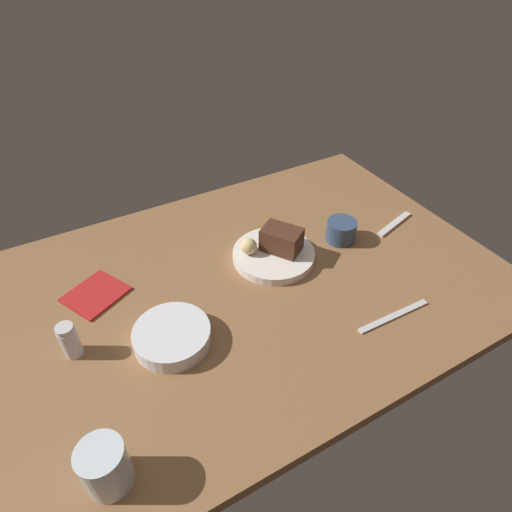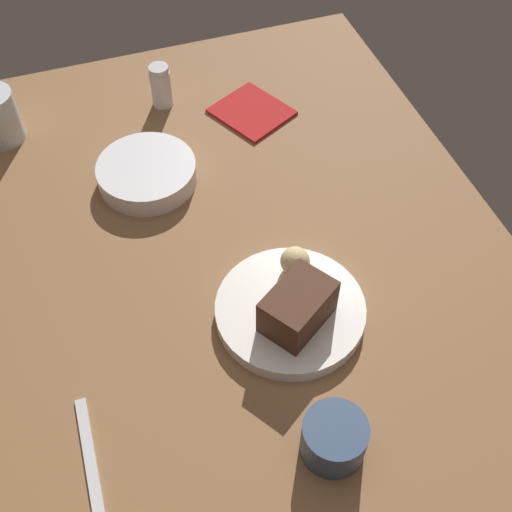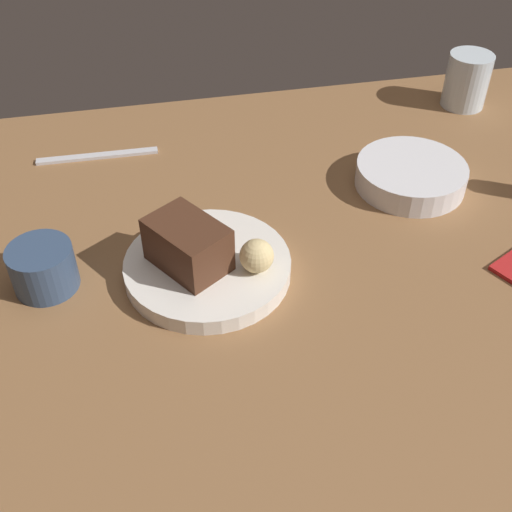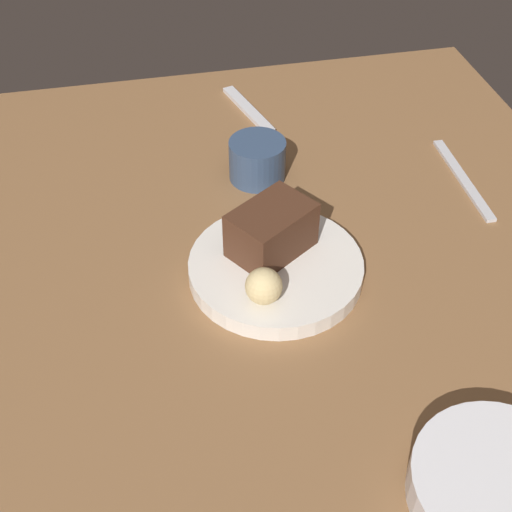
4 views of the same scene
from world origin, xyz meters
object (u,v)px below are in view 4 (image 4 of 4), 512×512
Objects in this scene: dessert_plate at (276,268)px; bread_roll at (264,286)px; side_bowl at (500,489)px; coffee_cup at (257,160)px; butter_knife at (463,179)px; dessert_spoon at (247,110)px; chocolate_cake_slice at (271,230)px.

dessert_plate is 7.15cm from bread_roll.
side_bowl is 53.49cm from coffee_cup.
coffee_cup is 0.42× the size of butter_knife.
dessert_plate is 1.11× the size of butter_knife.
side_bowl reaches higher than butter_knife.
side_bowl reaches higher than dessert_spoon.
dessert_spoon is at bearing -6.60° from coffee_cup.
chocolate_cake_slice is at bearing 1.78° from dessert_plate.
dessert_spoon reaches higher than butter_knife.
coffee_cup reaches higher than dessert_spoon.
bread_roll is 0.22× the size of butter_knife.
butter_knife is (13.08, -30.37, -0.85)cm from dessert_plate.
chocolate_cake_slice is 32.69cm from butter_knife.
chocolate_cake_slice reaches higher than butter_knife.
bread_roll is at bearing 30.39° from side_bowl.
bread_roll is 0.53× the size of coffee_cup.
butter_knife is (10.82, -30.44, -5.00)cm from chocolate_cake_slice.
dessert_plate is 34.92cm from side_bowl.
dessert_plate is at bearing 21.65° from side_bowl.
dessert_plate is 4.97× the size of bread_roll.
chocolate_cake_slice is at bearing 173.29° from coffee_cup.
chocolate_cake_slice is 17.92cm from coffee_cup.
chocolate_cake_slice reaches higher than coffee_cup.
bread_roll is at bearing -59.15° from butter_knife.
coffee_cup reaches higher than side_bowl.
dessert_spoon is at bearing -6.15° from dessert_plate.
bread_roll is at bearing 169.44° from coffee_cup.
bread_roll reaches higher than butter_knife.
butter_knife is (-24.45, -26.33, -0.10)cm from dessert_spoon.
coffee_cup is at bearing -102.28° from butter_knife.
chocolate_cake_slice is (2.26, 0.07, 4.15)cm from dessert_plate.
dessert_spoon is (37.53, -4.04, -0.75)cm from dessert_plate.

